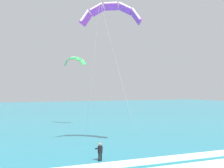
{
  "coord_description": "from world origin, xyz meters",
  "views": [
    {
      "loc": [
        -9.63,
        -5.28,
        6.01
      ],
      "look_at": [
        -0.27,
        17.72,
        6.54
      ],
      "focal_mm": 44.75,
      "sensor_mm": 36.0,
      "label": 1
    }
  ],
  "objects_px": {
    "kitesurfer": "(100,152)",
    "kite_primary": "(111,12)",
    "kite_distant": "(74,60)",
    "surfboard": "(100,163)"
  },
  "relations": [
    {
      "from": "kitesurfer",
      "to": "kite_distant",
      "type": "height_order",
      "value": "kite_distant"
    },
    {
      "from": "surfboard",
      "to": "kite_primary",
      "type": "height_order",
      "value": "kite_primary"
    },
    {
      "from": "surfboard",
      "to": "kite_primary",
      "type": "bearing_deg",
      "value": 59.98
    },
    {
      "from": "kite_distant",
      "to": "kitesurfer",
      "type": "bearing_deg",
      "value": -98.99
    },
    {
      "from": "surfboard",
      "to": "kitesurfer",
      "type": "relative_size",
      "value": 0.87
    },
    {
      "from": "kite_primary",
      "to": "kite_distant",
      "type": "xyz_separation_m",
      "value": [
        0.52,
        17.57,
        -3.32
      ]
    },
    {
      "from": "kite_primary",
      "to": "surfboard",
      "type": "bearing_deg",
      "value": -120.02
    },
    {
      "from": "surfboard",
      "to": "kitesurfer",
      "type": "bearing_deg",
      "value": 103.21
    },
    {
      "from": "kitesurfer",
      "to": "kite_primary",
      "type": "xyz_separation_m",
      "value": [
        3.11,
        5.36,
        13.22
      ]
    },
    {
      "from": "kite_distant",
      "to": "surfboard",
      "type": "bearing_deg",
      "value": -98.98
    }
  ]
}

